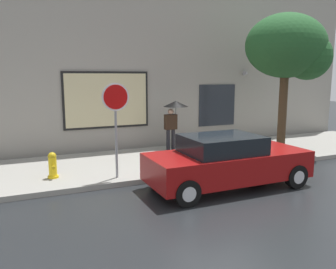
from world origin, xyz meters
The scene contains 8 objects.
ground_plane centered at (0.00, 0.00, 0.00)m, with size 60.00×60.00×0.00m, color black.
sidewalk centered at (0.00, 3.00, 0.07)m, with size 20.00×4.00×0.15m, color gray.
building_facade centered at (-0.01, 5.50, 3.48)m, with size 20.00×0.67×7.00m.
parked_car centered at (0.05, -0.15, 0.71)m, with size 4.36×1.85×1.43m.
fire_hydrant centered at (-4.17, 2.14, 0.51)m, with size 0.30×0.44×0.73m.
pedestrian_with_umbrella centered at (0.49, 4.14, 1.64)m, with size 0.96×0.96×1.89m.
street_tree centered at (4.34, 2.32, 3.95)m, with size 3.10×2.64×5.07m.
stop_sign centered at (-2.52, 1.42, 2.01)m, with size 0.76×0.10×2.64m.
Camera 1 is at (-4.99, -7.64, 2.95)m, focal length 36.73 mm.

